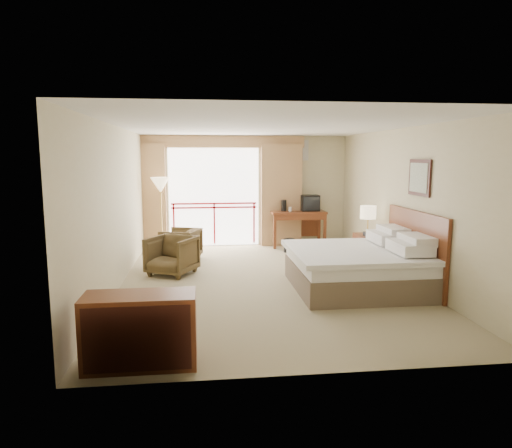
{
  "coord_description": "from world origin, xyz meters",
  "views": [
    {
      "loc": [
        -1.08,
        -7.76,
        2.19
      ],
      "look_at": [
        -0.12,
        0.4,
        0.98
      ],
      "focal_mm": 32.0,
      "sensor_mm": 36.0,
      "label": 1
    }
  ],
  "objects": [
    {
      "name": "floor",
      "position": [
        0.0,
        0.0,
        0.0
      ],
      "size": [
        7.0,
        7.0,
        0.0
      ],
      "primitive_type": "plane",
      "color": "gray",
      "rests_on": "ground"
    },
    {
      "name": "ceiling",
      "position": [
        0.0,
        0.0,
        2.7
      ],
      "size": [
        7.0,
        7.0,
        0.0
      ],
      "primitive_type": "plane",
      "rotation": [
        3.14,
        0.0,
        0.0
      ],
      "color": "white",
      "rests_on": "wall_back"
    },
    {
      "name": "wall_back",
      "position": [
        0.0,
        3.5,
        1.35
      ],
      "size": [
        5.0,
        0.0,
        5.0
      ],
      "primitive_type": "plane",
      "rotation": [
        1.57,
        0.0,
        0.0
      ],
      "color": "beige",
      "rests_on": "ground"
    },
    {
      "name": "wall_front",
      "position": [
        0.0,
        -3.5,
        1.35
      ],
      "size": [
        5.0,
        0.0,
        5.0
      ],
      "primitive_type": "plane",
      "rotation": [
        -1.57,
        0.0,
        0.0
      ],
      "color": "beige",
      "rests_on": "ground"
    },
    {
      "name": "wall_left",
      "position": [
        -2.5,
        0.0,
        1.35
      ],
      "size": [
        0.0,
        7.0,
        7.0
      ],
      "primitive_type": "plane",
      "rotation": [
        1.57,
        0.0,
        1.57
      ],
      "color": "beige",
      "rests_on": "ground"
    },
    {
      "name": "wall_right",
      "position": [
        2.5,
        0.0,
        1.35
      ],
      "size": [
        0.0,
        7.0,
        7.0
      ],
      "primitive_type": "plane",
      "rotation": [
        1.57,
        0.0,
        -1.57
      ],
      "color": "beige",
      "rests_on": "ground"
    },
    {
      "name": "balcony_door",
      "position": [
        -0.8,
        3.48,
        1.2
      ],
      "size": [
        2.4,
        0.0,
        2.4
      ],
      "primitive_type": "plane",
      "rotation": [
        1.57,
        0.0,
        0.0
      ],
      "color": "white",
      "rests_on": "wall_back"
    },
    {
      "name": "balcony_railing",
      "position": [
        -0.8,
        3.46,
        0.81
      ],
      "size": [
        2.09,
        0.03,
        1.02
      ],
      "color": "#A40E15",
      "rests_on": "wall_back"
    },
    {
      "name": "curtain_left",
      "position": [
        -2.45,
        3.35,
        1.25
      ],
      "size": [
        1.0,
        0.26,
        2.5
      ],
      "primitive_type": "cube",
      "color": "#986E48",
      "rests_on": "wall_back"
    },
    {
      "name": "curtain_right",
      "position": [
        0.85,
        3.35,
        1.25
      ],
      "size": [
        1.0,
        0.26,
        2.5
      ],
      "primitive_type": "cube",
      "color": "#986E48",
      "rests_on": "wall_back"
    },
    {
      "name": "valance",
      "position": [
        -0.8,
        3.38,
        2.55
      ],
      "size": [
        4.4,
        0.22,
        0.28
      ],
      "primitive_type": "cube",
      "color": "#986E48",
      "rests_on": "wall_back"
    },
    {
      "name": "hvac_vent",
      "position": [
        1.3,
        3.47,
        2.35
      ],
      "size": [
        0.5,
        0.04,
        0.5
      ],
      "primitive_type": "cube",
      "color": "silver",
      "rests_on": "wall_back"
    },
    {
      "name": "bed",
      "position": [
        1.5,
        -0.6,
        0.38
      ],
      "size": [
        2.13,
        2.06,
        0.97
      ],
      "color": "brown",
      "rests_on": "floor"
    },
    {
      "name": "headboard",
      "position": [
        2.46,
        -0.6,
        0.65
      ],
      "size": [
        0.06,
        2.1,
        1.3
      ],
      "primitive_type": "cube",
      "color": "#582512",
      "rests_on": "wall_right"
    },
    {
      "name": "framed_art",
      "position": [
        2.47,
        -0.6,
        1.85
      ],
      "size": [
        0.04,
        0.72,
        0.6
      ],
      "color": "black",
      "rests_on": "wall_right"
    },
    {
      "name": "nightstand",
      "position": [
        2.18,
        0.83,
        0.33
      ],
      "size": [
        0.47,
        0.56,
        0.66
      ],
      "primitive_type": "cube",
      "rotation": [
        0.0,
        0.0,
        -0.01
      ],
      "color": "#582512",
      "rests_on": "floor"
    },
    {
      "name": "table_lamp",
      "position": [
        2.18,
        0.88,
        1.09
      ],
      "size": [
        0.31,
        0.31,
        0.55
      ],
      "rotation": [
        0.0,
        0.0,
        0.1
      ],
      "color": "tan",
      "rests_on": "nightstand"
    },
    {
      "name": "phone",
      "position": [
        2.13,
        0.68,
        0.7
      ],
      "size": [
        0.19,
        0.15,
        0.08
      ],
      "primitive_type": "cube",
      "rotation": [
        0.0,
        0.0,
        0.09
      ],
      "color": "black",
      "rests_on": "nightstand"
    },
    {
      "name": "desk",
      "position": [
        1.24,
        3.2,
        0.68
      ],
      "size": [
        1.34,
        0.65,
        0.87
      ],
      "rotation": [
        0.0,
        0.0,
        0.07
      ],
      "color": "#582512",
      "rests_on": "floor"
    },
    {
      "name": "tv",
      "position": [
        1.54,
        3.13,
        1.07
      ],
      "size": [
        0.43,
        0.35,
        0.39
      ],
      "rotation": [
        0.0,
        0.0,
        0.11
      ],
      "color": "black",
      "rests_on": "desk"
    },
    {
      "name": "coffee_maker",
      "position": [
        0.89,
        3.14,
        1.01
      ],
      "size": [
        0.13,
        0.13,
        0.28
      ],
      "primitive_type": "cylinder",
      "rotation": [
        0.0,
        0.0,
        0.03
      ],
      "color": "black",
      "rests_on": "desk"
    },
    {
      "name": "cup",
      "position": [
        1.04,
        3.09,
        0.92
      ],
      "size": [
        0.1,
        0.1,
        0.11
      ],
      "primitive_type": "cylinder",
      "rotation": [
        0.0,
        0.0,
        -0.29
      ],
      "color": "white",
      "rests_on": "desk"
    },
    {
      "name": "wastebasket",
      "position": [
        0.89,
        2.43,
        0.16
      ],
      "size": [
        0.29,
        0.29,
        0.32
      ],
      "primitive_type": "cylinder",
      "rotation": [
        0.0,
        0.0,
        0.18
      ],
      "color": "black",
      "rests_on": "floor"
    },
    {
      "name": "armchair_far",
      "position": [
        -1.56,
        1.95,
        0.0
      ],
      "size": [
        0.95,
        0.94,
        0.68
      ],
      "primitive_type": "imported",
      "rotation": [
        0.0,
        0.0,
        -1.93
      ],
      "color": "#43321A",
      "rests_on": "floor"
    },
    {
      "name": "armchair_near",
      "position": [
        -1.67,
        0.71,
        0.0
      ],
      "size": [
        1.06,
        1.07,
        0.73
      ],
      "primitive_type": "imported",
      "rotation": [
        0.0,
        0.0,
        -0.5
      ],
      "color": "#43321A",
      "rests_on": "floor"
    },
    {
      "name": "side_table",
      "position": [
        -1.72,
        1.62,
        0.37
      ],
      "size": [
        0.5,
        0.5,
        0.54
      ],
      "rotation": [
        0.0,
        0.0,
        -0.14
      ],
      "color": "black",
      "rests_on": "floor"
    },
    {
      "name": "book",
      "position": [
        -1.72,
        1.62,
        0.55
      ],
      "size": [
        0.18,
        0.23,
        0.02
      ],
      "primitive_type": "imported",
      "rotation": [
        0.0,
        0.0,
        0.14
      ],
      "color": "white",
      "rests_on": "side_table"
    },
    {
      "name": "floor_lamp",
      "position": [
        -2.04,
        2.89,
        1.48
      ],
      "size": [
        0.44,
        0.44,
        1.73
      ],
      "rotation": [
        0.0,
        0.0,
        0.14
      ],
      "color": "tan",
      "rests_on": "floor"
    },
    {
      "name": "dresser",
      "position": [
        -1.75,
        -3.09,
        0.39
      ],
      "size": [
        1.16,
        0.49,
        0.78
      ],
      "rotation": [
        0.0,
        0.0,
        -0.03
      ],
      "color": "#582512",
      "rests_on": "floor"
    }
  ]
}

